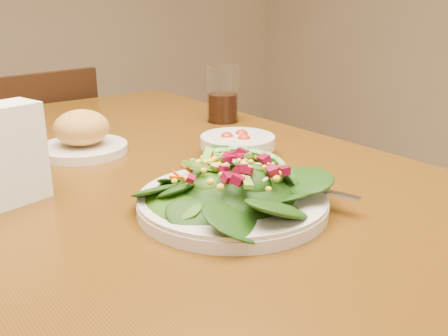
# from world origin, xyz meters

# --- Properties ---
(dining_table) EXTENTS (0.90, 1.40, 0.75)m
(dining_table) POSITION_xyz_m (0.00, 0.00, 0.65)
(dining_table) COLOR #5B3408
(dining_table) RESTS_ON ground_plane
(chair_far) EXTENTS (0.45, 0.45, 0.83)m
(chair_far) POSITION_xyz_m (0.05, 0.85, 0.44)
(chair_far) COLOR black
(chair_far) RESTS_ON ground_plane
(salad_plate) EXTENTS (0.27, 0.27, 0.08)m
(salad_plate) POSITION_xyz_m (0.04, -0.23, 0.78)
(salad_plate) COLOR silver
(salad_plate) RESTS_ON dining_table
(bread_plate) EXTENTS (0.17, 0.17, 0.09)m
(bread_plate) POSITION_xyz_m (-0.03, 0.17, 0.78)
(bread_plate) COLOR silver
(bread_plate) RESTS_ON dining_table
(tomato_bowl) EXTENTS (0.14, 0.14, 0.05)m
(tomato_bowl) POSITION_xyz_m (0.20, -0.03, 0.77)
(tomato_bowl) COLOR silver
(tomato_bowl) RESTS_ON dining_table
(drinking_glass) EXTENTS (0.08, 0.08, 0.14)m
(drinking_glass) POSITION_xyz_m (0.35, 0.22, 0.81)
(drinking_glass) COLOR silver
(drinking_glass) RESTS_ON dining_table
(napkin_holder) EXTENTS (0.12, 0.09, 0.15)m
(napkin_holder) POSITION_xyz_m (-0.21, -0.00, 0.83)
(napkin_holder) COLOR white
(napkin_holder) RESTS_ON dining_table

